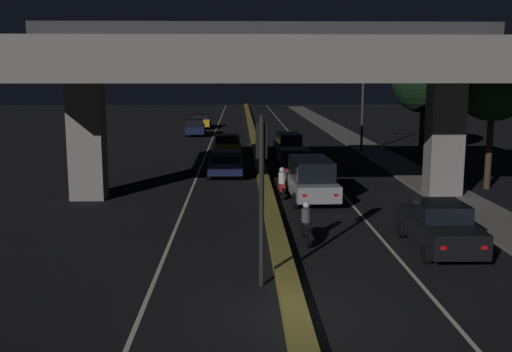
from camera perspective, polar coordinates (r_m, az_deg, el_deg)
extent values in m
plane|color=black|center=(14.73, 3.66, -13.19)|extent=(200.00, 200.00, 0.00)
cube|color=beige|center=(48.91, -4.43, 2.95)|extent=(0.12, 126.00, 0.00)
cube|color=beige|center=(49.10, 4.23, 2.98)|extent=(0.12, 126.00, 0.00)
cube|color=olive|center=(48.85, -0.09, 3.13)|extent=(0.62, 126.00, 0.27)
cube|color=slate|center=(43.05, 11.73, 1.95)|extent=(2.48, 126.00, 0.13)
cube|color=gray|center=(28.49, -15.79, 3.23)|extent=(1.55, 1.21, 5.39)
cube|color=gray|center=(29.24, 17.51, 3.30)|extent=(1.55, 1.21, 5.39)
cube|color=gray|center=(27.50, 1.10, 10.81)|extent=(21.29, 10.99, 1.74)
cube|color=#333335|center=(27.56, 1.11, 13.56)|extent=(21.29, 0.40, 0.90)
cylinder|color=black|center=(16.02, 0.53, -2.55)|extent=(0.14, 0.14, 4.65)
cube|color=black|center=(15.93, 0.51, 3.40)|extent=(0.30, 0.28, 0.95)
sphere|color=red|center=(16.05, 0.49, 4.52)|extent=(0.18, 0.18, 0.18)
sphere|color=black|center=(16.08, 0.49, 3.46)|extent=(0.18, 0.18, 0.18)
sphere|color=black|center=(16.11, 0.49, 2.41)|extent=(0.18, 0.18, 0.18)
cylinder|color=#2D2D30|center=(44.42, 10.12, 6.76)|extent=(0.18, 0.18, 7.12)
cylinder|color=#2D2D30|center=(44.20, 9.00, 11.20)|extent=(1.93, 0.10, 0.10)
ellipsoid|color=#F2B759|center=(44.03, 7.74, 11.10)|extent=(0.56, 0.32, 0.24)
cube|color=black|center=(20.65, 17.02, -4.88)|extent=(1.76, 4.50, 0.77)
cube|color=black|center=(20.40, 17.21, -3.18)|extent=(1.53, 1.81, 0.54)
cylinder|color=black|center=(21.88, 13.67, -4.95)|extent=(0.20, 0.59, 0.59)
cylinder|color=black|center=(22.37, 17.86, -4.83)|extent=(0.20, 0.59, 0.59)
cylinder|color=black|center=(19.14, 15.93, -7.17)|extent=(0.20, 0.59, 0.59)
cylinder|color=black|center=(19.70, 20.65, -6.95)|extent=(0.20, 0.59, 0.59)
cube|color=red|center=(18.39, 17.41, -6.56)|extent=(0.18, 0.03, 0.11)
cube|color=red|center=(18.81, 20.92, -6.40)|extent=(0.18, 0.03, 0.11)
cube|color=gray|center=(27.36, 5.28, -0.93)|extent=(2.08, 4.74, 0.71)
cube|color=black|center=(27.34, 5.26, 0.75)|extent=(1.80, 3.42, 0.88)
cylinder|color=black|center=(28.80, 2.96, -1.09)|extent=(0.23, 0.69, 0.69)
cylinder|color=black|center=(29.08, 6.58, -1.03)|extent=(0.23, 0.69, 0.69)
cylinder|color=black|center=(25.80, 3.79, -2.36)|extent=(0.23, 0.69, 0.69)
cylinder|color=black|center=(26.12, 7.81, -2.29)|extent=(0.23, 0.69, 0.69)
cube|color=red|center=(24.99, 4.64, -1.86)|extent=(0.18, 0.04, 0.11)
cube|color=red|center=(25.22, 7.61, -1.81)|extent=(0.18, 0.04, 0.11)
cube|color=#141938|center=(34.35, 3.65, 1.21)|extent=(1.83, 4.70, 0.64)
cube|color=black|center=(34.15, 3.68, 2.17)|extent=(1.61, 1.88, 0.55)
cylinder|color=black|center=(35.85, 2.01, 1.07)|extent=(0.20, 0.69, 0.69)
cylinder|color=black|center=(36.01, 4.84, 1.07)|extent=(0.20, 0.69, 0.69)
cylinder|color=black|center=(32.80, 2.34, 0.25)|extent=(0.20, 0.69, 0.69)
cylinder|color=black|center=(32.97, 5.43, 0.26)|extent=(0.20, 0.69, 0.69)
cube|color=red|center=(31.97, 2.89, 0.64)|extent=(0.18, 0.03, 0.11)
cube|color=red|center=(32.09, 5.16, 0.65)|extent=(0.18, 0.03, 0.11)
cube|color=black|center=(41.00, 3.12, 2.58)|extent=(1.88, 4.61, 0.67)
cube|color=black|center=(40.92, 3.13, 3.57)|extent=(1.60, 2.79, 0.75)
cylinder|color=black|center=(42.41, 1.77, 2.38)|extent=(0.23, 0.65, 0.65)
cylinder|color=black|center=(42.62, 3.94, 2.40)|extent=(0.23, 0.65, 0.65)
cylinder|color=black|center=(39.47, 2.23, 1.83)|extent=(0.23, 0.65, 0.65)
cylinder|color=black|center=(39.69, 4.56, 1.85)|extent=(0.23, 0.65, 0.65)
cube|color=red|center=(38.68, 2.71, 2.21)|extent=(0.18, 0.04, 0.11)
cube|color=red|center=(38.84, 4.41, 2.22)|extent=(0.18, 0.04, 0.11)
cube|color=#141938|center=(33.86, -2.84, 1.10)|extent=(1.90, 3.94, 0.69)
cube|color=black|center=(33.88, -2.85, 2.06)|extent=(1.66, 1.58, 0.44)
cylinder|color=black|center=(32.62, -1.30, 0.17)|extent=(0.21, 0.65, 0.65)
cylinder|color=black|center=(32.68, -4.51, 0.16)|extent=(0.21, 0.65, 0.65)
cylinder|color=black|center=(35.17, -1.29, 0.86)|extent=(0.21, 0.65, 0.65)
cylinder|color=black|center=(35.23, -4.26, 0.85)|extent=(0.21, 0.65, 0.65)
cube|color=white|center=(35.81, -1.70, 1.41)|extent=(0.18, 0.03, 0.11)
cube|color=white|center=(35.85, -3.79, 1.40)|extent=(0.18, 0.03, 0.11)
cube|color=gold|center=(42.47, -2.73, 2.81)|extent=(2.01, 4.32, 0.59)
cube|color=black|center=(42.51, -2.73, 3.58)|extent=(1.70, 1.76, 0.53)
cylinder|color=black|center=(41.13, -1.42, 2.18)|extent=(0.22, 0.70, 0.69)
cylinder|color=black|center=(41.11, -3.97, 2.16)|extent=(0.22, 0.70, 0.69)
cylinder|color=black|center=(43.92, -1.55, 2.66)|extent=(0.22, 0.70, 0.69)
cylinder|color=black|center=(43.90, -3.94, 2.64)|extent=(0.22, 0.70, 0.69)
cube|color=white|center=(44.62, -1.92, 3.04)|extent=(0.18, 0.04, 0.11)
cube|color=white|center=(44.60, -3.61, 3.02)|extent=(0.18, 0.04, 0.11)
cube|color=#141938|center=(56.44, -5.81, 4.49)|extent=(1.90, 4.03, 0.69)
cube|color=black|center=(56.59, -5.82, 5.12)|extent=(1.61, 1.96, 0.53)
cylinder|color=black|center=(55.16, -4.96, 4.02)|extent=(0.23, 0.61, 0.60)
cylinder|color=black|center=(55.21, -6.73, 4.00)|extent=(0.23, 0.61, 0.60)
cylinder|color=black|center=(57.75, -4.93, 4.28)|extent=(0.23, 0.61, 0.60)
cylinder|color=black|center=(57.80, -6.61, 4.25)|extent=(0.23, 0.61, 0.60)
cube|color=white|center=(58.42, -5.16, 4.57)|extent=(0.18, 0.04, 0.11)
cube|color=white|center=(58.45, -6.35, 4.56)|extent=(0.18, 0.04, 0.11)
cube|color=gold|center=(64.43, -5.24, 5.16)|extent=(1.97, 4.41, 0.74)
cube|color=black|center=(64.60, -5.24, 5.69)|extent=(1.69, 2.13, 0.42)
cylinder|color=black|center=(62.99, -4.45, 4.73)|extent=(0.21, 0.60, 0.59)
cylinder|color=black|center=(63.06, -6.12, 4.71)|extent=(0.21, 0.60, 0.59)
cylinder|color=black|center=(65.86, -4.39, 4.95)|extent=(0.21, 0.60, 0.59)
cylinder|color=black|center=(65.93, -5.98, 4.93)|extent=(0.21, 0.60, 0.59)
cube|color=white|center=(66.60, -4.60, 5.22)|extent=(0.18, 0.03, 0.11)
cube|color=white|center=(66.64, -5.73, 5.20)|extent=(0.18, 0.03, 0.11)
cylinder|color=black|center=(21.41, 4.53, -4.96)|extent=(0.10, 0.64, 0.63)
cylinder|color=black|center=(20.16, 5.05, -5.90)|extent=(0.12, 0.64, 0.63)
cube|color=black|center=(20.73, 4.79, -4.83)|extent=(0.27, 1.00, 0.32)
cylinder|color=#3F3F44|center=(20.63, 4.80, -3.75)|extent=(0.33, 0.33, 0.49)
sphere|color=silver|center=(20.55, 4.82, -2.76)|extent=(0.24, 0.24, 0.24)
cube|color=red|center=(20.05, 5.08, -5.34)|extent=(0.08, 0.03, 0.08)
cylinder|color=black|center=(28.83, 2.34, -1.22)|extent=(0.10, 0.54, 0.54)
cylinder|color=black|center=(27.58, 2.62, -1.72)|extent=(0.12, 0.54, 0.54)
cube|color=maroon|center=(28.17, 2.48, -1.02)|extent=(0.28, 0.98, 0.32)
cylinder|color=beige|center=(28.09, 2.49, -0.18)|extent=(0.33, 0.33, 0.52)
sphere|color=silver|center=(28.03, 2.49, 0.59)|extent=(0.24, 0.24, 0.24)
cube|color=red|center=(27.49, 2.64, -1.29)|extent=(0.08, 0.03, 0.08)
cylinder|color=#38281C|center=(32.13, 21.31, 2.30)|extent=(0.32, 0.32, 3.91)
sphere|color=black|center=(31.91, 21.70, 8.48)|extent=(4.03, 4.03, 4.03)
cylinder|color=#38281C|center=(43.63, 15.56, 4.19)|extent=(0.43, 0.43, 3.60)
sphere|color=black|center=(43.45, 15.77, 8.80)|extent=(4.57, 4.57, 4.57)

